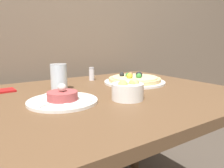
{
  "coord_description": "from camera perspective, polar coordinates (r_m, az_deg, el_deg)",
  "views": [
    {
      "loc": [
        -0.48,
        -0.32,
        0.98
      ],
      "look_at": [
        0.02,
        0.41,
        0.81
      ],
      "focal_mm": 35.0,
      "sensor_mm": 36.0,
      "label": 1
    }
  ],
  "objects": [
    {
      "name": "dining_table",
      "position": [
        0.95,
        -1.69,
        -8.65
      ],
      "size": [
        1.11,
        0.88,
        0.77
      ],
      "color": "brown",
      "rests_on": "ground_plane"
    },
    {
      "name": "pizza_plate",
      "position": [
        1.13,
        5.9,
        1.07
      ],
      "size": [
        0.31,
        0.31,
        0.06
      ],
      "color": "white",
      "rests_on": "dining_table"
    },
    {
      "name": "tartare_plate",
      "position": [
        0.79,
        -12.78,
        -3.81
      ],
      "size": [
        0.25,
        0.25,
        0.07
      ],
      "color": "white",
      "rests_on": "dining_table"
    },
    {
      "name": "small_bowl",
      "position": [
        0.81,
        4.18,
        -1.7
      ],
      "size": [
        0.12,
        0.12,
        0.08
      ],
      "color": "white",
      "rests_on": "dining_table"
    },
    {
      "name": "drinking_glass",
      "position": [
        0.98,
        -13.7,
        1.71
      ],
      "size": [
        0.07,
        0.07,
        0.12
      ],
      "color": "silver",
      "rests_on": "dining_table"
    },
    {
      "name": "salt_shaker",
      "position": [
        1.21,
        -5.33,
        2.66
      ],
      "size": [
        0.03,
        0.03,
        0.07
      ],
      "color": "silver",
      "rests_on": "dining_table"
    }
  ]
}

